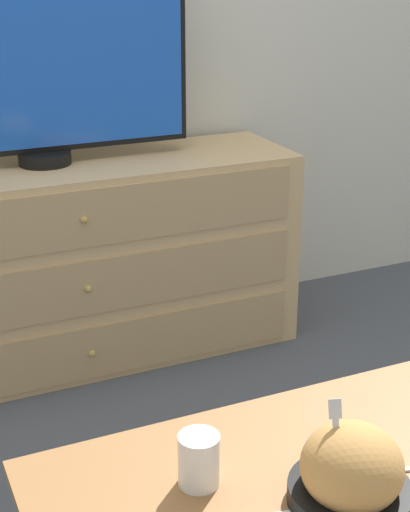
{
  "coord_description": "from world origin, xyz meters",
  "views": [
    {
      "loc": [
        -0.48,
        -2.75,
        1.39
      ],
      "look_at": [
        0.16,
        -1.32,
        0.77
      ],
      "focal_mm": 55.0,
      "sensor_mm": 36.0,
      "label": 1
    }
  ],
  "objects": [
    {
      "name": "dresser",
      "position": [
        0.12,
        -0.25,
        0.36
      ],
      "size": [
        1.6,
        0.46,
        0.71
      ],
      "color": "tan",
      "rests_on": "ground_plane"
    },
    {
      "name": "drink_cup",
      "position": [
        0.02,
        -1.61,
        0.47
      ],
      "size": [
        0.08,
        0.08,
        0.11
      ],
      "color": "beige",
      "rests_on": "coffee_table"
    },
    {
      "name": "tv",
      "position": [
        0.07,
        -0.2,
        1.07
      ],
      "size": [
        1.02,
        0.18,
        0.69
      ],
      "color": "black",
      "rests_on": "dresser"
    },
    {
      "name": "coffee_table",
      "position": [
        0.2,
        -1.67,
        0.37
      ],
      "size": [
        1.03,
        0.57,
        0.43
      ],
      "color": "#9E6B3D",
      "rests_on": "ground_plane"
    },
    {
      "name": "ground_plane",
      "position": [
        0.0,
        0.0,
        0.0
      ],
      "size": [
        12.0,
        12.0,
        0.0
      ],
      "primitive_type": "plane",
      "color": "#474C56"
    },
    {
      "name": "takeout_bowl",
      "position": [
        0.25,
        -1.78,
        0.49
      ],
      "size": [
        0.23,
        0.23,
        0.2
      ],
      "color": "black",
      "rests_on": "coffee_table"
    }
  ]
}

